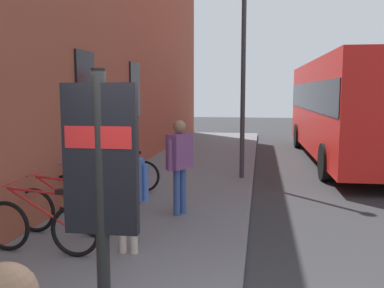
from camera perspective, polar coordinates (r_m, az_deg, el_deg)
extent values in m
plane|color=#2D2D30|center=(9.22, 14.35, -7.91)|extent=(60.00, 60.00, 0.00)
cube|color=slate|center=(11.28, -0.64, -4.62)|extent=(24.00, 3.50, 0.12)
cube|color=brown|center=(12.67, -9.38, 15.86)|extent=(22.00, 0.60, 8.60)
cube|color=black|center=(9.13, -14.31, 7.18)|extent=(0.90, 0.06, 1.60)
cube|color=black|center=(12.42, -7.79, 7.27)|extent=(0.90, 0.06, 1.60)
torus|color=black|center=(6.54, -23.93, -10.16)|extent=(0.09, 0.72, 0.72)
torus|color=black|center=(6.01, -15.62, -11.35)|extent=(0.09, 0.72, 0.72)
cylinder|color=#B21E1E|center=(6.17, -19.87, -8.35)|extent=(0.08, 1.02, 0.58)
cylinder|color=#B21E1E|center=(6.15, -20.57, -6.03)|extent=(0.08, 0.85, 0.09)
cylinder|color=#B21E1E|center=(5.97, -16.35, -8.98)|extent=(0.04, 0.19, 0.51)
cube|color=black|center=(5.93, -17.09, -6.21)|extent=(0.11, 0.20, 0.06)
cylinder|color=#B21E1E|center=(6.37, -23.83, -5.05)|extent=(0.48, 0.05, 0.02)
torus|color=black|center=(7.21, -20.63, -8.42)|extent=(0.11, 0.72, 0.72)
torus|color=black|center=(6.70, -13.03, -9.33)|extent=(0.11, 0.72, 0.72)
cylinder|color=#B21E1E|center=(6.86, -16.88, -6.69)|extent=(0.10, 1.02, 0.58)
cylinder|color=#B21E1E|center=(6.84, -17.50, -4.60)|extent=(0.09, 0.85, 0.09)
cylinder|color=#B21E1E|center=(6.66, -13.68, -7.20)|extent=(0.05, 0.19, 0.51)
cube|color=black|center=(6.63, -14.33, -4.72)|extent=(0.11, 0.21, 0.06)
cylinder|color=#B21E1E|center=(7.05, -20.50, -3.76)|extent=(0.48, 0.06, 0.02)
torus|color=black|center=(8.14, -16.71, -6.50)|extent=(0.21, 0.72, 0.72)
torus|color=black|center=(7.55, -10.37, -7.38)|extent=(0.21, 0.72, 0.72)
cylinder|color=#1E4CA5|center=(7.76, -13.57, -4.98)|extent=(0.25, 1.00, 0.58)
cylinder|color=#1E4CA5|center=(7.75, -14.08, -3.12)|extent=(0.21, 0.84, 0.09)
cylinder|color=#1E4CA5|center=(7.53, -10.90, -5.47)|extent=(0.07, 0.19, 0.51)
cube|color=black|center=(7.52, -11.43, -3.26)|extent=(0.14, 0.22, 0.06)
cylinder|color=#1E4CA5|center=(7.99, -16.58, -2.36)|extent=(0.47, 0.12, 0.02)
torus|color=black|center=(8.70, -15.43, -5.59)|extent=(0.21, 0.72, 0.72)
torus|color=black|center=(8.53, -8.50, -5.66)|extent=(0.21, 0.72, 0.72)
cylinder|color=black|center=(8.54, -11.88, -3.84)|extent=(0.25, 1.00, 0.58)
cylinder|color=black|center=(8.51, -12.42, -2.18)|extent=(0.21, 0.84, 0.09)
cylinder|color=black|center=(8.48, -9.04, -4.01)|extent=(0.07, 0.19, 0.51)
cube|color=black|center=(8.44, -9.58, -2.08)|extent=(0.14, 0.22, 0.06)
cylinder|color=black|center=(8.58, -15.24, -1.68)|extent=(0.47, 0.12, 0.02)
torus|color=black|center=(9.58, -12.88, -4.35)|extent=(0.19, 0.72, 0.72)
torus|color=black|center=(9.42, -6.60, -4.41)|extent=(0.19, 0.72, 0.72)
cylinder|color=orange|center=(9.43, -9.65, -2.75)|extent=(0.22, 1.01, 0.58)
cylinder|color=orange|center=(9.40, -10.14, -1.25)|extent=(0.19, 0.84, 0.09)
cylinder|color=orange|center=(9.38, -7.08, -2.91)|extent=(0.07, 0.19, 0.51)
cube|color=black|center=(9.34, -7.56, -1.16)|extent=(0.13, 0.21, 0.06)
cylinder|color=orange|center=(9.47, -12.69, -0.79)|extent=(0.48, 0.11, 0.02)
cylinder|color=black|center=(3.23, -12.07, -11.75)|extent=(0.10, 0.10, 2.40)
cube|color=black|center=(3.10, -12.34, -2.07)|extent=(0.09, 0.55, 1.10)
cube|color=red|center=(3.08, -12.42, 0.97)|extent=(0.10, 0.50, 0.16)
cube|color=red|center=(15.06, 20.27, 4.76)|extent=(10.56, 2.74, 3.00)
cube|color=black|center=(15.05, 20.33, 6.13)|extent=(10.35, 2.78, 0.90)
cylinder|color=black|center=(11.67, 17.68, -2.36)|extent=(1.01, 0.27, 1.00)
cylinder|color=black|center=(18.68, 21.53, 0.93)|extent=(1.01, 0.27, 1.00)
cylinder|color=black|center=(18.27, 14.19, 1.08)|extent=(1.01, 0.27, 1.00)
cylinder|color=#B2A599|center=(6.00, -9.42, -10.97)|extent=(0.11, 0.11, 0.76)
cylinder|color=#B2A599|center=(5.96, -7.94, -11.08)|extent=(0.11, 0.11, 0.76)
cube|color=#334C8C|center=(5.81, -8.80, -4.76)|extent=(0.23, 0.45, 0.57)
sphere|color=tan|center=(5.74, -8.88, -0.86)|extent=(0.21, 0.21, 0.21)
cylinder|color=#334C8C|center=(5.89, -11.16, -5.01)|extent=(0.09, 0.09, 0.51)
cylinder|color=#334C8C|center=(5.75, -6.38, -5.22)|extent=(0.09, 0.09, 0.51)
cylinder|color=#334C8C|center=(7.79, -1.28, -6.32)|extent=(0.12, 0.12, 0.85)
cylinder|color=#334C8C|center=(7.66, -2.09, -6.56)|extent=(0.12, 0.12, 0.85)
cube|color=#723F72|center=(7.58, -1.70, -0.97)|extent=(0.55, 0.45, 0.64)
sphere|color=#8C664C|center=(7.53, -1.71, 2.38)|extent=(0.23, 0.23, 0.23)
cylinder|color=#723F72|center=(7.81, -0.44, -1.04)|extent=(0.10, 0.10, 0.57)
cylinder|color=#723F72|center=(7.37, -3.03, -1.53)|extent=(0.10, 0.10, 0.57)
cylinder|color=#333338|center=(10.88, 6.96, 8.24)|extent=(0.12, 0.12, 4.92)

